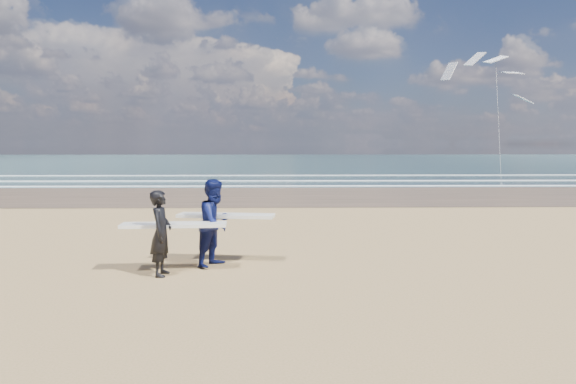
{
  "coord_description": "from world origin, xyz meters",
  "views": [
    {
      "loc": [
        1.66,
        -9.58,
        2.7
      ],
      "look_at": [
        1.99,
        6.0,
        1.24
      ],
      "focal_mm": 32.0,
      "sensor_mm": 36.0,
      "label": 1
    }
  ],
  "objects": [
    {
      "name": "foam_breakers",
      "position": [
        20.0,
        28.1,
        0.05
      ],
      "size": [
        220.0,
        11.7,
        0.05
      ],
      "color": "white",
      "rests_on": "ground"
    },
    {
      "name": "ocean",
      "position": [
        20.0,
        72.0,
        0.01
      ],
      "size": [
        220.0,
        100.0,
        0.02
      ],
      "primitive_type": "cube",
      "color": "#1A373B",
      "rests_on": "ground"
    },
    {
      "name": "kite_1",
      "position": [
        17.05,
        26.33,
        5.95
      ],
      "size": [
        6.82,
        4.85,
        10.09
      ],
      "color": "slate",
      "rests_on": "ground"
    },
    {
      "name": "surfer_far",
      "position": [
        0.3,
        1.72,
        0.97
      ],
      "size": [
        2.25,
        1.35,
        1.94
      ],
      "color": "#0C1245",
      "rests_on": "ground"
    },
    {
      "name": "surfer_near",
      "position": [
        -0.7,
        0.9,
        0.9
      ],
      "size": [
        2.23,
        1.01,
        1.77
      ],
      "color": "black",
      "rests_on": "ground"
    }
  ]
}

